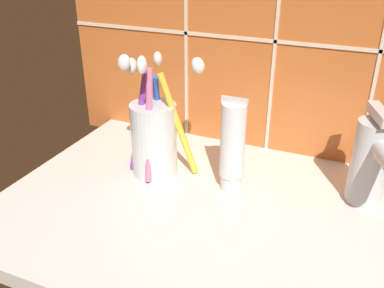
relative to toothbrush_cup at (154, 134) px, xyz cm
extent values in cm
cube|color=silver|center=(11.58, -5.14, -7.01)|extent=(56.25, 38.61, 2.00)
cube|color=beige|center=(11.58, 13.57, 11.25)|extent=(66.25, 0.24, 0.50)
cylinder|color=silver|center=(0.04, -0.08, -0.78)|extent=(6.41, 6.41, 10.46)
cylinder|color=yellow|center=(3.51, 0.68, 1.69)|extent=(5.31, 3.07, 14.88)
ellipsoid|color=white|center=(5.88, 1.77, 10.05)|extent=(2.60, 2.12, 2.60)
cylinder|color=blue|center=(-0.81, 2.95, 1.26)|extent=(2.94, 5.29, 14.02)
ellipsoid|color=white|center=(-1.83, 5.33, 9.17)|extent=(2.10, 2.62, 2.62)
cylinder|color=teal|center=(-1.99, 0.62, 1.25)|extent=(3.55, 1.34, 13.88)
ellipsoid|color=white|center=(-3.47, 0.81, 9.19)|extent=(2.22, 1.56, 2.47)
cylinder|color=purple|center=(-1.92, -0.60, 1.70)|extent=(3.70, 1.72, 14.80)
ellipsoid|color=white|center=(-3.43, -0.97, 10.10)|extent=(2.31, 1.75, 2.47)
cylinder|color=pink|center=(0.45, -2.07, 2.12)|extent=(1.46, 3.55, 15.61)
ellipsoid|color=white|center=(0.69, -3.51, 10.93)|extent=(1.62, 2.21, 2.45)
cylinder|color=white|center=(11.93, -0.08, -4.89)|extent=(2.76, 2.76, 2.23)
cylinder|color=white|center=(11.93, -0.08, 1.31)|extent=(3.25, 3.25, 10.18)
cube|color=silver|center=(11.93, -0.08, 6.80)|extent=(3.41, 0.36, 0.80)
cylinder|color=silver|center=(28.21, 4.18, -0.45)|extent=(4.60, 4.60, 11.11)
cube|color=silver|center=(28.21, 4.18, 6.10)|extent=(3.33, 6.12, 1.20)
camera|label=1|loc=(26.37, -47.47, 25.55)|focal=40.00mm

